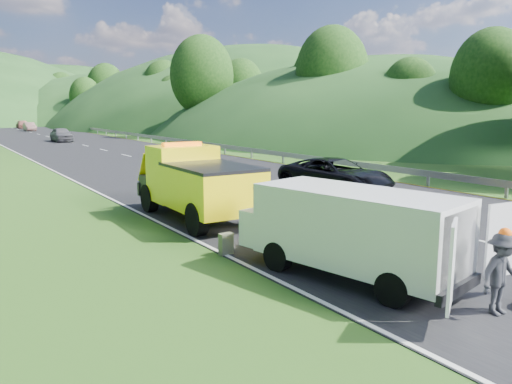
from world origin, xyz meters
TOP-DOWN VIEW (x-y plane):
  - ground at (0.00, 0.00)m, footprint 320.00×320.00m
  - road_surface at (3.00, 40.00)m, footprint 14.00×200.00m
  - guardrail at (10.30, 52.50)m, footprint 0.06×140.00m
  - tree_line_right at (23.00, 60.00)m, footprint 14.00×140.00m
  - hills_backdrop at (6.50, 134.70)m, footprint 201.00×288.60m
  - tow_truck at (-2.55, 4.79)m, footprint 2.49×6.16m
  - white_van at (-2.38, -2.59)m, footprint 3.58×6.15m
  - woman at (-2.76, -0.37)m, footprint 0.46×0.59m
  - child at (-2.37, 0.43)m, footprint 0.67×0.64m
  - worker at (-1.50, -5.69)m, footprint 1.05×0.64m
  - suitcase at (-3.85, 0.52)m, footprint 0.38×0.23m
  - passing_suv at (5.26, 6.21)m, footprint 3.33×5.83m
  - dist_car_a at (2.36, 47.08)m, footprint 1.83×4.54m
  - dist_car_b at (3.67, 74.51)m, footprint 1.42×4.07m
  - dist_car_c at (4.31, 84.69)m, footprint 1.88×4.61m

SIDE VIEW (x-z plane):
  - ground at x=0.00m, z-range 0.00..0.00m
  - guardrail at x=10.30m, z-range -0.76..0.76m
  - tree_line_right at x=23.00m, z-range -7.00..7.00m
  - hills_backdrop at x=6.50m, z-range -22.00..22.00m
  - woman at x=-2.76m, z-range -0.76..0.76m
  - child at x=-2.37m, z-range -0.55..0.55m
  - worker at x=-1.50m, z-range -0.79..0.79m
  - passing_suv at x=5.26m, z-range -0.77..0.77m
  - dist_car_a at x=2.36m, z-range -0.77..0.77m
  - dist_car_b at x=3.67m, z-range -0.67..0.67m
  - dist_car_c at x=4.31m, z-range -0.67..0.67m
  - road_surface at x=3.00m, z-range 0.00..0.02m
  - suitcase at x=-3.85m, z-range 0.00..0.59m
  - white_van at x=-2.38m, z-range 0.13..2.19m
  - tow_truck at x=-2.55m, z-range -0.03..2.59m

